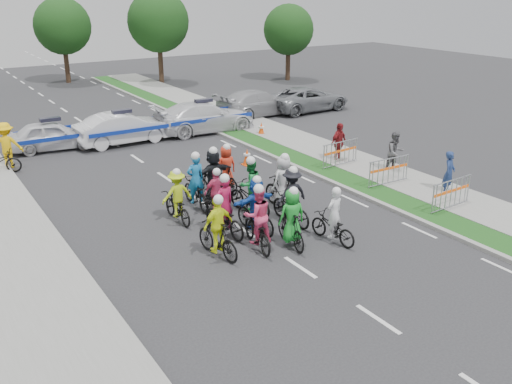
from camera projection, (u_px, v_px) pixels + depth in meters
ground at (300, 267)px, 15.45m from camera, size 90.00×90.00×0.00m
curb_right at (330, 181)px, 21.96m from camera, size 0.20×60.00×0.12m
grass_strip at (343, 178)px, 22.31m from camera, size 1.20×60.00×0.11m
sidewalk_right at (377, 170)px, 23.21m from camera, size 2.40×60.00×0.13m
sidewalk_left at (10, 253)px, 16.13m from camera, size 3.00×60.00×0.13m
rider_0 at (333, 224)px, 16.78m from camera, size 0.81×1.79×1.76m
rider_1 at (291, 223)px, 16.48m from camera, size 0.86×1.84×1.87m
rider_2 at (257, 224)px, 16.37m from camera, size 1.04×2.04×1.99m
rider_3 at (218, 233)px, 15.82m from camera, size 0.99×1.85×1.89m
rider_4 at (291, 201)px, 18.06m from camera, size 1.08×1.91×1.94m
rider_5 at (256, 209)px, 17.38m from camera, size 1.53×1.82×1.86m
rider_6 at (224, 215)px, 17.25m from camera, size 0.88×2.01×1.99m
rider_7 at (283, 187)px, 19.22m from camera, size 0.87×1.92×1.99m
rider_8 at (250, 193)px, 18.82m from camera, size 0.99×2.06×2.01m
rider_9 at (216, 198)px, 18.52m from camera, size 0.87×1.64×1.73m
rider_10 at (177, 201)px, 18.21m from camera, size 1.00×1.78×1.81m
rider_11 at (213, 179)px, 19.80m from camera, size 1.68×1.99×2.03m
rider_12 at (196, 189)px, 19.41m from camera, size 0.78×1.98×1.99m
rider_13 at (226, 173)px, 20.86m from camera, size 0.78×1.76×1.83m
police_car_0 at (52, 135)px, 26.10m from camera, size 4.13×2.11×1.35m
police_car_1 at (123, 128)px, 27.07m from camera, size 4.55×1.71×1.48m
police_car_2 at (204, 117)px, 29.21m from camera, size 5.43×2.42×1.55m
civilian_sedan at (257, 103)px, 32.74m from camera, size 5.38×2.72×1.50m
civilian_suv at (308, 99)px, 34.09m from camera, size 5.25×2.57×1.44m
spectator_0 at (449, 173)px, 20.59m from camera, size 0.68×0.58×1.60m
spectator_1 at (395, 152)px, 22.91m from camera, size 0.88×0.71×1.69m
spectator_2 at (339, 143)px, 24.19m from camera, size 1.08×0.66×1.72m
marshal_hiviz at (7, 145)px, 23.50m from camera, size 1.36×0.97×1.91m
barrier_0 at (451, 195)px, 19.10m from camera, size 2.03×0.62×1.12m
barrier_1 at (389, 172)px, 21.40m from camera, size 2.01×0.52×1.12m
barrier_2 at (340, 155)px, 23.61m from camera, size 2.04×0.69×1.12m
cone_0 at (247, 157)px, 24.03m from camera, size 0.40×0.40×0.70m
cone_1 at (261, 129)px, 28.58m from camera, size 0.40×0.40×0.70m
tree_1 at (158, 21)px, 42.18m from camera, size 4.55×4.55×6.82m
tree_2 at (289, 30)px, 43.77m from camera, size 3.85×3.85×5.77m
tree_4 at (62, 26)px, 42.46m from camera, size 4.20×4.20×6.30m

